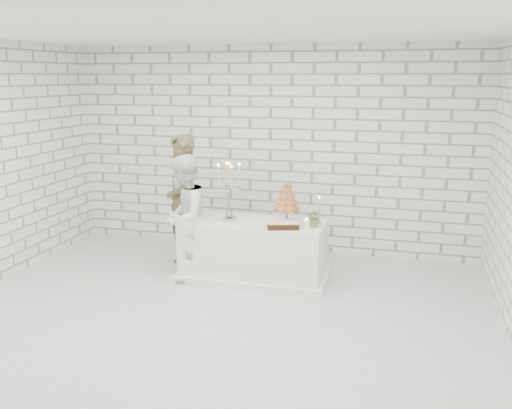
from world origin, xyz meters
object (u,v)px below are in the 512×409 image
(cake_table, at_px, (253,250))
(groom, at_px, (182,202))
(bride, at_px, (184,218))
(candelabra, at_px, (229,192))
(croquembouche, at_px, (287,202))

(cake_table, bearing_deg, groom, 170.04)
(bride, bearing_deg, candelabra, 112.95)
(bride, xyz_separation_m, croquembouche, (1.26, 0.34, 0.21))
(bride, distance_m, croquembouche, 1.32)
(cake_table, distance_m, bride, 0.98)
(cake_table, height_order, candelabra, candelabra)
(cake_table, bearing_deg, bride, -161.76)
(groom, distance_m, bride, 0.51)
(bride, bearing_deg, groom, -157.39)
(cake_table, xyz_separation_m, candelabra, (-0.31, -0.03, 0.76))
(groom, relative_size, bride, 1.12)
(groom, bearing_deg, croquembouche, 50.85)
(cake_table, height_order, bride, bride)
(cake_table, bearing_deg, candelabra, -173.78)
(cake_table, bearing_deg, croquembouche, 9.00)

